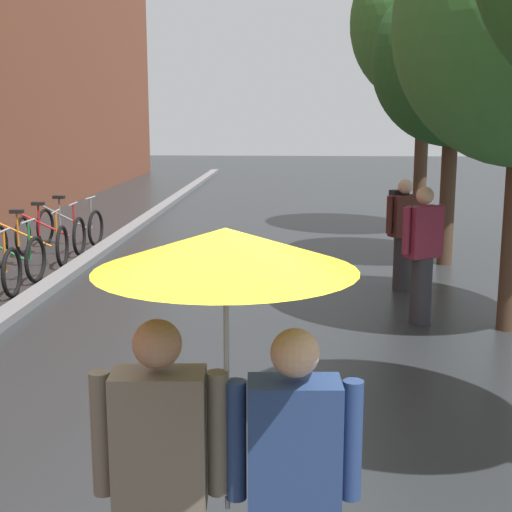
% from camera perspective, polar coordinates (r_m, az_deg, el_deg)
% --- Properties ---
extents(kerb_strip, '(0.30, 36.00, 0.12)m').
position_cam_1_polar(kerb_strip, '(13.90, -11.63, 0.73)').
color(kerb_strip, slate).
rests_on(kerb_strip, ground).
extents(street_tree_2, '(2.64, 2.64, 4.71)m').
position_cam_1_polar(street_tree_2, '(12.51, 15.21, 14.46)').
color(street_tree_2, '#473323').
rests_on(street_tree_2, ground).
extents(street_tree_3, '(3.04, 3.04, 5.93)m').
position_cam_1_polar(street_tree_3, '(15.61, 13.17, 17.28)').
color(street_tree_3, '#473323').
rests_on(street_tree_3, ground).
extents(parked_bicycle_5, '(1.12, 0.77, 0.96)m').
position_cam_1_polar(parked_bicycle_5, '(11.64, -19.13, -0.08)').
color(parked_bicycle_5, black).
rests_on(parked_bicycle_5, ground).
extents(parked_bicycle_6, '(1.13, 0.78, 0.96)m').
position_cam_1_polar(parked_bicycle_6, '(12.56, -17.14, 0.83)').
color(parked_bicycle_6, black).
rests_on(parked_bicycle_6, ground).
extents(parked_bicycle_7, '(1.09, 0.71, 0.96)m').
position_cam_1_polar(parked_bicycle_7, '(13.52, -15.71, 1.62)').
color(parked_bicycle_7, black).
rests_on(parked_bicycle_7, ground).
extents(parked_bicycle_8, '(1.15, 0.81, 0.96)m').
position_cam_1_polar(parked_bicycle_8, '(14.43, -14.29, 2.27)').
color(parked_bicycle_8, black).
rests_on(parked_bicycle_8, ground).
extents(couple_under_umbrella, '(1.17, 1.11, 2.06)m').
position_cam_1_polar(couple_under_umbrella, '(3.16, -2.35, -10.26)').
color(couple_under_umbrella, '#2D2D33').
rests_on(couple_under_umbrella, ground).
extents(pedestrian_walking_midground, '(0.53, 0.44, 1.66)m').
position_cam_1_polar(pedestrian_walking_midground, '(8.94, 12.81, 0.35)').
color(pedestrian_walking_midground, '#2D2D33').
rests_on(pedestrian_walking_midground, ground).
extents(pedestrian_walking_far, '(0.53, 0.44, 1.60)m').
position_cam_1_polar(pedestrian_walking_far, '(10.62, 11.39, 1.92)').
color(pedestrian_walking_far, '#2D2D33').
rests_on(pedestrian_walking_far, ground).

